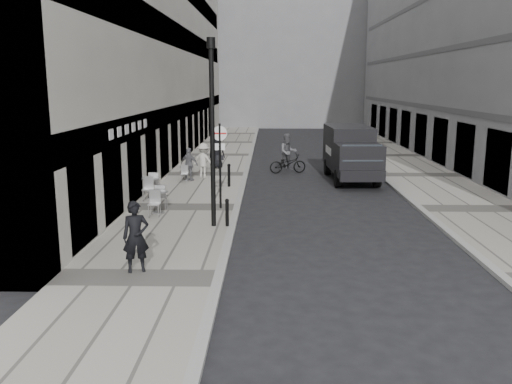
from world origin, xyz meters
TOP-DOWN VIEW (x-y plane):
  - ground at (0.00, 0.00)m, footprint 120.00×120.00m
  - sidewalk at (-2.00, 18.00)m, footprint 4.00×60.00m
  - far_sidewalk at (9.00, 18.00)m, footprint 4.00×60.00m
  - building_left at (-6.00, 24.50)m, footprint 4.00×45.00m
  - building_far at (1.50, 56.00)m, footprint 24.00×16.00m
  - walking_man at (-2.08, 3.13)m, footprint 0.76×0.62m
  - sign_post at (-0.60, 10.18)m, footprint 0.55×0.09m
  - lamppost at (-0.60, 7.59)m, footprint 0.27×0.27m
  - bollard_near at (-0.15, 7.55)m, footprint 0.11×0.11m
  - bollard_far at (-0.60, 14.51)m, footprint 0.13×0.13m
  - panel_van at (5.27, 17.02)m, footprint 2.25×5.66m
  - cyclist at (2.22, 19.00)m, footprint 2.08×1.12m
  - pedestrian_a at (-2.62, 15.93)m, footprint 1.01×0.73m
  - pedestrian_b at (-2.04, 16.81)m, footprint 1.26×0.99m
  - pedestrian_c at (-1.66, 19.86)m, footprint 0.95×0.69m
  - cafe_table_near at (-2.80, 9.32)m, footprint 0.74×1.66m
  - cafe_table_mid at (-2.80, 16.07)m, footprint 0.62×1.39m
  - cafe_table_far at (-3.60, 11.91)m, footprint 0.76×1.71m

SIDE VIEW (x-z plane):
  - ground at x=0.00m, z-range 0.00..0.00m
  - sidewalk at x=-2.00m, z-range 0.00..0.12m
  - far_sidewalk at x=9.00m, z-range 0.00..0.12m
  - cafe_table_mid at x=-2.80m, z-range 0.13..0.92m
  - bollard_near at x=-0.15m, z-range 0.12..0.98m
  - cafe_table_near at x=-2.80m, z-range 0.13..1.07m
  - bollard_far at x=-0.60m, z-range 0.12..1.10m
  - cafe_table_far at x=-3.60m, z-range 0.13..1.10m
  - cyclist at x=2.22m, z-range -0.23..1.89m
  - pedestrian_a at x=-2.62m, z-range 0.12..1.72m
  - pedestrian_b at x=-2.04m, z-range 0.12..1.84m
  - pedestrian_c at x=-1.66m, z-range 0.12..1.91m
  - walking_man at x=-2.08m, z-range 0.12..1.92m
  - panel_van at x=5.27m, z-range 0.17..2.79m
  - sign_post at x=-0.60m, z-range 0.57..3.76m
  - lamppost at x=-0.60m, z-range 0.46..6.49m
  - building_left at x=-6.00m, z-range 0.00..18.00m
  - building_far at x=1.50m, z-range 0.00..22.00m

